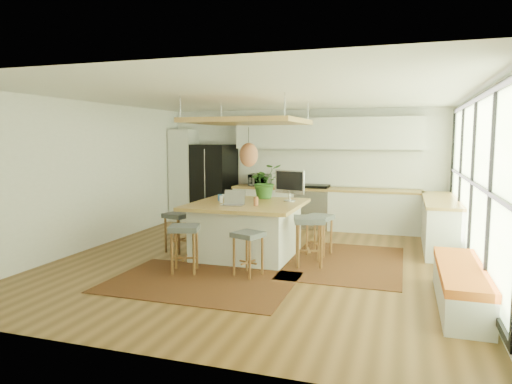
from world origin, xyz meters
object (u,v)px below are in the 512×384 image
(island, at_px, (247,229))
(island_plant, at_px, (265,185))
(stool_right_back, at_px, (319,235))
(microwave, at_px, (260,179))
(stool_left_side, at_px, (178,232))
(stool_near_right, at_px, (248,252))
(laptop, at_px, (233,198))
(monitor, at_px, (290,187))
(stool_right_front, at_px, (309,244))
(fridge, at_px, (214,184))
(stool_near_left, at_px, (185,249))

(island, xyz_separation_m, island_plant, (0.12, 0.66, 0.71))
(stool_right_back, bearing_deg, island_plant, 168.39)
(island_plant, bearing_deg, microwave, 109.92)
(stool_left_side, bearing_deg, stool_right_back, 13.23)
(stool_left_side, relative_size, island_plant, 1.12)
(stool_near_right, distance_m, laptop, 1.14)
(island, relative_size, island_plant, 2.93)
(monitor, xyz_separation_m, island_plant, (-0.53, 0.27, -0.01))
(stool_left_side, xyz_separation_m, island_plant, (1.39, 0.79, 0.82))
(stool_right_front, bearing_deg, fridge, 133.32)
(fridge, relative_size, island, 1.02)
(stool_near_left, distance_m, microwave, 4.17)
(stool_near_left, relative_size, microwave, 1.45)
(island, relative_size, monitor, 3.08)
(fridge, xyz_separation_m, microwave, (1.17, 0.00, 0.17))
(stool_right_front, relative_size, monitor, 1.32)
(stool_right_back, relative_size, monitor, 1.17)
(fridge, bearing_deg, laptop, -51.68)
(stool_right_front, bearing_deg, monitor, 124.99)
(microwave, bearing_deg, island, -80.85)
(island, xyz_separation_m, stool_right_back, (1.18, 0.45, -0.11))
(monitor, distance_m, microwave, 2.79)
(island, bearing_deg, stool_near_right, -70.26)
(laptop, bearing_deg, stool_right_front, -1.35)
(monitor, bearing_deg, island, -129.84)
(stool_near_right, xyz_separation_m, stool_left_side, (-1.67, 1.00, 0.00))
(stool_right_back, xyz_separation_m, microwave, (-1.85, 2.40, 0.74))
(stool_near_right, height_order, stool_right_back, stool_right_back)
(fridge, height_order, stool_right_back, fridge)
(island, bearing_deg, stool_right_front, -15.47)
(stool_near_right, bearing_deg, monitor, 80.70)
(stool_left_side, height_order, island_plant, island_plant)
(fridge, bearing_deg, stool_near_right, -50.24)
(stool_right_front, height_order, monitor, monitor)
(fridge, bearing_deg, stool_right_front, -36.30)
(monitor, xyz_separation_m, microwave, (-1.32, 2.46, -0.10))
(island_plant, bearing_deg, stool_right_back, -11.61)
(island, distance_m, monitor, 1.05)
(island_plant, bearing_deg, laptop, -102.60)
(stool_right_front, bearing_deg, laptop, -176.51)
(fridge, distance_m, stool_left_side, 3.08)
(monitor, bearing_deg, laptop, -115.02)
(stool_left_side, bearing_deg, laptop, -13.13)
(fridge, height_order, monitor, fridge)
(laptop, bearing_deg, island_plant, 72.56)
(island, xyz_separation_m, stool_near_right, (0.41, -1.13, -0.11))
(stool_near_right, relative_size, stool_left_side, 0.94)
(stool_right_front, height_order, island_plant, island_plant)
(stool_near_right, xyz_separation_m, microwave, (-1.07, 3.98, 0.74))
(stool_right_back, distance_m, laptop, 1.69)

